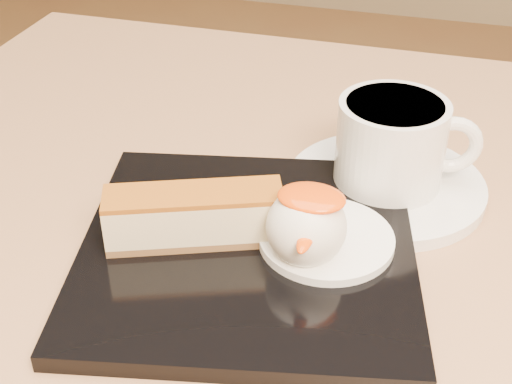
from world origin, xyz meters
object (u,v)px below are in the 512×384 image
(dessert_plate, at_px, (248,250))
(coffee_cup, at_px, (394,142))
(saucer, at_px, (385,186))
(ice_cream_scoop, at_px, (306,227))
(cheesecake, at_px, (194,216))

(dessert_plate, height_order, coffee_cup, coffee_cup)
(dessert_plate, height_order, saucer, dessert_plate)
(ice_cream_scoop, xyz_separation_m, coffee_cup, (0.04, 0.11, 0.01))
(ice_cream_scoop, relative_size, saucer, 0.34)
(saucer, distance_m, coffee_cup, 0.04)
(dessert_plate, bearing_deg, ice_cream_scoop, -7.13)
(ice_cream_scoop, height_order, coffee_cup, coffee_cup)
(dessert_plate, xyz_separation_m, cheesecake, (-0.04, -0.00, 0.02))
(ice_cream_scoop, bearing_deg, dessert_plate, 172.87)
(cheesecake, relative_size, coffee_cup, 1.12)
(coffee_cup, bearing_deg, cheesecake, -149.24)
(ice_cream_scoop, bearing_deg, saucer, 70.82)
(cheesecake, bearing_deg, ice_cream_scoop, -21.69)
(dessert_plate, xyz_separation_m, saucer, (0.08, 0.10, -0.00))
(dessert_plate, xyz_separation_m, coffee_cup, (0.08, 0.11, 0.04))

